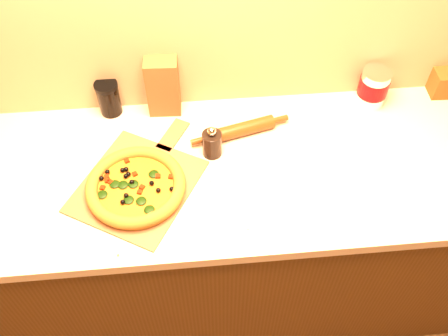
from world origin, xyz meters
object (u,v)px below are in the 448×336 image
pepper_grinder (212,143)px  rolling_pin (240,130)px  pizza (136,187)px  dark_jar (109,98)px  coffee_canister (373,87)px  pizza_peel (139,183)px

pepper_grinder → rolling_pin: bearing=36.2°
pizza → dark_jar: size_ratio=2.39×
dark_jar → coffee_canister: bearing=-2.4°
pepper_grinder → dark_jar: size_ratio=0.94×
coffee_canister → pepper_grinder: bearing=-162.1°
rolling_pin → dark_jar: (-0.46, 0.16, 0.04)m
pepper_grinder → coffee_canister: coffee_canister is taller
coffee_canister → dark_jar: 0.95m
pizza_peel → dark_jar: dark_jar is taller
coffee_canister → dark_jar: (-0.95, 0.04, -0.01)m
pepper_grinder → pizza_peel: bearing=-156.3°
pizza_peel → pizza: 0.04m
pizza → coffee_canister: 0.92m
coffee_canister → pizza: bearing=-158.6°
rolling_pin → dark_jar: bearing=161.0°
pepper_grinder → dark_jar: 0.42m
pizza_peel → rolling_pin: (0.35, 0.18, 0.02)m
pizza → coffee_canister: (0.85, 0.33, 0.05)m
pizza → coffee_canister: coffee_canister is taller
pizza → coffee_canister: bearing=21.4°
coffee_canister → dark_jar: bearing=177.6°
coffee_canister → pizza_peel: bearing=-160.4°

